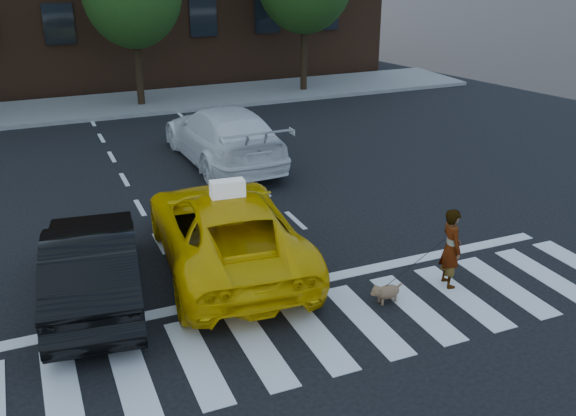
{
  "coord_description": "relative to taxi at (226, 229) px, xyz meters",
  "views": [
    {
      "loc": [
        -3.94,
        -8.17,
        5.99
      ],
      "look_at": [
        0.69,
        2.72,
        1.1
      ],
      "focal_mm": 40.0,
      "sensor_mm": 36.0,
      "label": 1
    }
  ],
  "objects": [
    {
      "name": "taxi",
      "position": [
        0.0,
        0.0,
        0.0
      ],
      "size": [
        3.06,
        5.75,
        1.54
      ],
      "primitive_type": "imported",
      "rotation": [
        0.0,
        0.0,
        3.05
      ],
      "color": "#ECB704",
      "rests_on": "ground"
    },
    {
      "name": "sidewalk_far",
      "position": [
        0.55,
        14.56,
        -0.69
      ],
      "size": [
        30.0,
        4.0,
        0.15
      ],
      "primitive_type": "cube",
      "color": "slate",
      "rests_on": "ground"
    },
    {
      "name": "stop_line",
      "position": [
        0.55,
        -1.34,
        -0.76
      ],
      "size": [
        12.0,
        0.3,
        0.01
      ],
      "primitive_type": "cube",
      "color": "silver",
      "rests_on": "ground"
    },
    {
      "name": "dog",
      "position": [
        2.15,
        -2.55,
        -0.55
      ],
      "size": [
        0.64,
        0.25,
        0.37
      ],
      "rotation": [
        0.0,
        0.0,
        0.01
      ],
      "color": "#8A6446",
      "rests_on": "ground"
    },
    {
      "name": "ground",
      "position": [
        0.55,
        -2.94,
        -0.77
      ],
      "size": [
        120.0,
        120.0,
        0.0
      ],
      "primitive_type": "plane",
      "color": "black",
      "rests_on": "ground"
    },
    {
      "name": "white_suv",
      "position": [
        1.95,
        6.27,
        0.05
      ],
      "size": [
        2.51,
        5.76,
        1.65
      ],
      "primitive_type": "imported",
      "rotation": [
        0.0,
        0.0,
        3.18
      ],
      "color": "white",
      "rests_on": "ground"
    },
    {
      "name": "taxi_sign",
      "position": [
        0.0,
        -0.2,
        0.93
      ],
      "size": [
        0.67,
        0.34,
        0.32
      ],
      "primitive_type": "cube",
      "rotation": [
        0.0,
        0.0,
        3.05
      ],
      "color": "white",
      "rests_on": "taxi"
    },
    {
      "name": "crosswalk",
      "position": [
        0.55,
        -2.94,
        -0.76
      ],
      "size": [
        13.0,
        2.4,
        0.01
      ],
      "primitive_type": "cube",
      "color": "silver",
      "rests_on": "ground"
    },
    {
      "name": "black_sedan",
      "position": [
        -2.62,
        -0.44,
        -0.04
      ],
      "size": [
        2.09,
        4.61,
        1.47
      ],
      "primitive_type": "imported",
      "rotation": [
        0.0,
        0.0,
        3.02
      ],
      "color": "black",
      "rests_on": "ground"
    },
    {
      "name": "woman",
      "position": [
        3.58,
        -2.45,
        0.01
      ],
      "size": [
        0.47,
        0.62,
        1.55
      ],
      "primitive_type": "imported",
      "rotation": [
        0.0,
        0.0,
        1.39
      ],
      "color": "#999999",
      "rests_on": "ground"
    }
  ]
}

